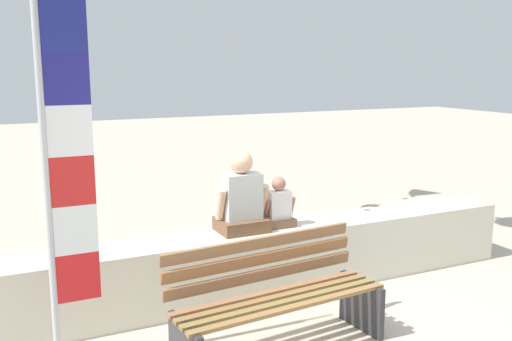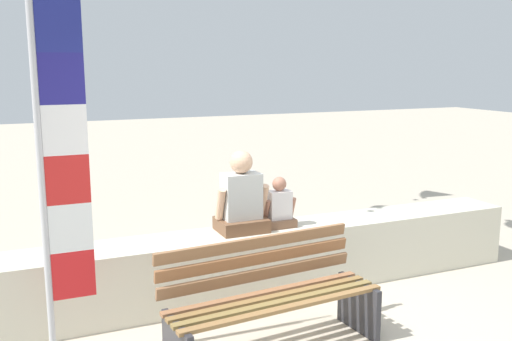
% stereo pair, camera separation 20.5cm
% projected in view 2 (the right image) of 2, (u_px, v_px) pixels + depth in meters
% --- Properties ---
extents(ground_plane, '(40.00, 40.00, 0.00)m').
position_uv_depth(ground_plane, '(299.00, 340.00, 4.80)').
color(ground_plane, '#BFB29D').
extents(seawall_ledge, '(6.06, 0.56, 0.66)m').
position_uv_depth(seawall_ledge, '(250.00, 263.00, 5.69)').
color(seawall_ledge, beige).
rests_on(seawall_ledge, ground).
extents(park_bench, '(1.82, 0.76, 0.88)m').
position_uv_depth(park_bench, '(270.00, 299.00, 4.57)').
color(park_bench, olive).
rests_on(park_bench, ground).
extents(person_adult, '(0.52, 0.39, 0.80)m').
position_uv_depth(person_adult, '(241.00, 200.00, 5.56)').
color(person_adult, brown).
rests_on(person_adult, seawall_ledge).
extents(person_child, '(0.33, 0.24, 0.51)m').
position_uv_depth(person_child, '(279.00, 207.00, 5.74)').
color(person_child, brown).
rests_on(person_child, seawall_ledge).
extents(flag_banner, '(0.36, 0.05, 2.73)m').
position_uv_depth(flag_banner, '(57.00, 170.00, 4.13)').
color(flag_banner, '#B7B7BC').
rests_on(flag_banner, ground).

